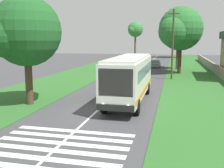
{
  "coord_description": "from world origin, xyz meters",
  "views": [
    {
      "loc": [
        -17.62,
        -5.25,
        5.04
      ],
      "look_at": [
        2.7,
        -0.54,
        1.6
      ],
      "focal_mm": 42.61,
      "sensor_mm": 36.0,
      "label": 1
    }
  ],
  "objects": [
    {
      "name": "roadside_tree_right_0",
      "position": [
        23.97,
        -5.93,
        6.56
      ],
      "size": [
        8.0,
        6.51,
        9.98
      ],
      "color": "#3D2D1E",
      "rests_on": "grass_verge_right"
    },
    {
      "name": "roadside_wall",
      "position": [
        20.0,
        -11.6,
        0.72
      ],
      "size": [
        70.0,
        0.4,
        1.36
      ],
      "primitive_type": "cube",
      "color": "gray",
      "rests_on": "grass_verge_right"
    },
    {
      "name": "grass_verge_left",
      "position": [
        15.0,
        8.2,
        0.02
      ],
      "size": [
        120.0,
        8.0,
        0.04
      ],
      "primitive_type": "cube",
      "color": "#2D6628",
      "rests_on": "ground"
    },
    {
      "name": "centre_line",
      "position": [
        15.0,
        0.0,
        0.0
      ],
      "size": [
        110.0,
        0.16,
        0.01
      ],
      "primitive_type": "cube",
      "color": "silver",
      "rests_on": "ground"
    },
    {
      "name": "ground",
      "position": [
        0.0,
        0.0,
        0.0
      ],
      "size": [
        160.0,
        160.0,
        0.0
      ],
      "primitive_type": "plane",
      "color": "#424244"
    },
    {
      "name": "trailing_car_0",
      "position": [
        20.73,
        1.85,
        0.67
      ],
      "size": [
        4.3,
        1.78,
        1.43
      ],
      "color": "gray",
      "rests_on": "ground"
    },
    {
      "name": "roadside_tree_left_1",
      "position": [
        1.13,
        5.86,
        5.55
      ],
      "size": [
        6.37,
        5.35,
        8.35
      ],
      "color": "#4C3826",
      "rests_on": "grass_verge_left"
    },
    {
      "name": "roadside_tree_left_2",
      "position": [
        60.47,
        5.94,
        8.01
      ],
      "size": [
        5.16,
        4.4,
        10.35
      ],
      "color": "brown",
      "rests_on": "grass_verge_left"
    },
    {
      "name": "trailing_car_2",
      "position": [
        32.92,
        -1.93,
        0.67
      ],
      "size": [
        4.3,
        1.78,
        1.43
      ],
      "color": "gray",
      "rests_on": "ground"
    },
    {
      "name": "zebra_crossing",
      "position": [
        -6.45,
        0.0,
        0.0
      ],
      "size": [
        4.95,
        6.8,
        0.01
      ],
      "color": "silver",
      "rests_on": "ground"
    },
    {
      "name": "roadside_tree_right_1",
      "position": [
        30.4,
        -5.71,
        7.31
      ],
      "size": [
        6.96,
        6.19,
        10.5
      ],
      "color": "brown",
      "rests_on": "grass_verge_right"
    },
    {
      "name": "grass_verge_right",
      "position": [
        15.0,
        -8.2,
        0.02
      ],
      "size": [
        120.0,
        8.0,
        0.04
      ],
      "primitive_type": "cube",
      "color": "#2D6628",
      "rests_on": "ground"
    },
    {
      "name": "trailing_car_1",
      "position": [
        26.97,
        1.5,
        0.67
      ],
      "size": [
        4.3,
        1.78,
        1.43
      ],
      "color": "#145933",
      "rests_on": "ground"
    },
    {
      "name": "roadside_tree_right_2",
      "position": [
        62.87,
        -6.1,
        6.88
      ],
      "size": [
        8.82,
        7.42,
        10.68
      ],
      "color": "brown",
      "rests_on": "grass_verge_right"
    },
    {
      "name": "coach_bus",
      "position": [
        3.72,
        -1.8,
        2.15
      ],
      "size": [
        11.16,
        2.62,
        3.73
      ],
      "color": "silver",
      "rests_on": "ground"
    },
    {
      "name": "trailing_car_3",
      "position": [
        41.8,
        1.8,
        0.67
      ],
      "size": [
        4.3,
        1.78,
        1.43
      ],
      "color": "gray",
      "rests_on": "ground"
    },
    {
      "name": "utility_pole",
      "position": [
        17.44,
        -5.07,
        4.62
      ],
      "size": [
        0.24,
        1.4,
        8.87
      ],
      "color": "#473828",
      "rests_on": "grass_verge_right"
    }
  ]
}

